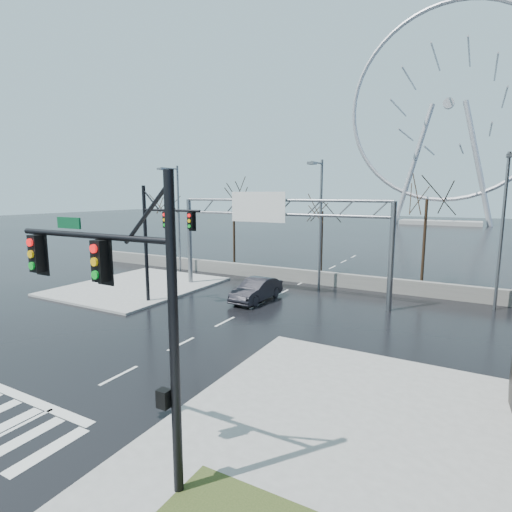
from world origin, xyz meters
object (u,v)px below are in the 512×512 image
Objects in this scene: signal_mast_far at (158,234)px; sign_gantry at (272,225)px; car at (256,290)px; signal_mast_near at (129,300)px; ferris_wheel at (448,112)px.

signal_mast_far reaches higher than sign_gantry.
signal_mast_near is at bearing -68.48° from car.
car is at bearing 37.74° from signal_mast_far.
ferris_wheel is at bearing 82.80° from signal_mast_far.
ferris_wheel reaches higher than car.
signal_mast_near is at bearing -73.81° from sign_gantry.
ferris_wheel is (-0.14, 99.04, 21.26)m from signal_mast_near.
signal_mast_far is 7.76m from car.
car is (-5.77, 17.05, -4.08)m from signal_mast_near.
sign_gantry is at bearing -93.84° from ferris_wheel.
signal_mast_near is 101.29m from ferris_wheel.
ferris_wheel is (10.87, 86.04, 21.30)m from signal_mast_far.
signal_mast_far is at bearing 130.26° from signal_mast_near.
signal_mast_far is 8.14m from sign_gantry.
sign_gantry is 0.32× the size of ferris_wheel.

